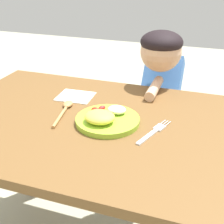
{
  "coord_description": "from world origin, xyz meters",
  "views": [
    {
      "loc": [
        0.31,
        -0.94,
        1.28
      ],
      "look_at": [
        -0.03,
        0.05,
        0.75
      ],
      "focal_mm": 49.32,
      "sensor_mm": 36.0,
      "label": 1
    }
  ],
  "objects": [
    {
      "name": "napkin",
      "position": [
        -0.24,
        0.18,
        0.73
      ],
      "size": [
        0.16,
        0.13,
        0.0
      ],
      "primitive_type": "cube",
      "rotation": [
        0.0,
        0.0,
        0.05
      ],
      "color": "white",
      "rests_on": "dining_table"
    },
    {
      "name": "fork",
      "position": [
        0.15,
        -0.02,
        0.73
      ],
      "size": [
        0.09,
        0.2,
        0.01
      ],
      "rotation": [
        0.0,
        0.0,
        1.23
      ],
      "color": "silver",
      "rests_on": "dining_table"
    },
    {
      "name": "person",
      "position": [
        0.08,
        0.53,
        0.58
      ],
      "size": [
        0.19,
        0.46,
        0.98
      ],
      "rotation": [
        0.0,
        0.0,
        3.14
      ],
      "color": "#37505D",
      "rests_on": "ground_plane"
    },
    {
      "name": "plate",
      "position": [
        -0.03,
        -0.01,
        0.75
      ],
      "size": [
        0.24,
        0.24,
        0.06
      ],
      "color": "#96C833",
      "rests_on": "dining_table"
    },
    {
      "name": "spoon",
      "position": [
        -0.22,
        0.04,
        0.74
      ],
      "size": [
        0.06,
        0.22,
        0.02
      ],
      "rotation": [
        0.0,
        0.0,
        1.74
      ],
      "color": "#B4844C",
      "rests_on": "dining_table"
    },
    {
      "name": "dining_table",
      "position": [
        0.0,
        0.0,
        0.61
      ],
      "size": [
        1.37,
        0.8,
        0.73
      ],
      "color": "brown",
      "rests_on": "ground_plane"
    }
  ]
}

